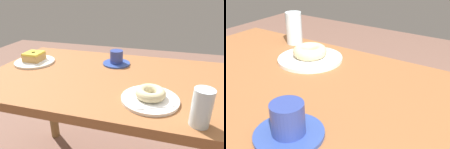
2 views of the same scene
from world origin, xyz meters
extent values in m
cube|color=#945B33|center=(0.00, 0.00, 0.72)|extent=(1.30, 0.71, 0.04)
cylinder|color=olive|center=(-0.60, 0.30, 0.35)|extent=(0.07, 0.07, 0.70)
cylinder|color=olive|center=(0.60, 0.30, 0.35)|extent=(0.07, 0.07, 0.70)
cylinder|color=white|center=(0.18, -0.18, 0.74)|extent=(0.22, 0.22, 0.01)
cube|color=white|center=(0.18, -0.18, 0.75)|extent=(0.19, 0.19, 0.00)
torus|color=beige|center=(0.18, -0.18, 0.77)|extent=(0.12, 0.12, 0.04)
cylinder|color=white|center=(-0.51, 0.07, 0.74)|extent=(0.22, 0.22, 0.01)
cube|color=white|center=(-0.51, 0.07, 0.75)|extent=(0.15, 0.15, 0.00)
cube|color=tan|center=(-0.51, 0.07, 0.77)|extent=(0.10, 0.10, 0.04)
cube|color=yellow|center=(-0.51, 0.07, 0.79)|extent=(0.09, 0.09, 0.01)
cylinder|color=tan|center=(-0.51, 0.07, 0.80)|extent=(0.02, 0.02, 0.00)
cylinder|color=silver|center=(0.34, -0.29, 0.80)|extent=(0.06, 0.06, 0.13)
cylinder|color=#304A99|center=(-0.05, 0.17, 0.74)|extent=(0.15, 0.15, 0.01)
cylinder|color=#2E4092|center=(-0.05, 0.17, 0.78)|extent=(0.07, 0.07, 0.07)
cylinder|color=black|center=(-0.05, 0.17, 0.81)|extent=(0.06, 0.06, 0.00)
camera|label=1|loc=(0.22, -0.88, 1.14)|focal=32.95mm
camera|label=2|loc=(-0.40, 0.51, 1.11)|focal=45.02mm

